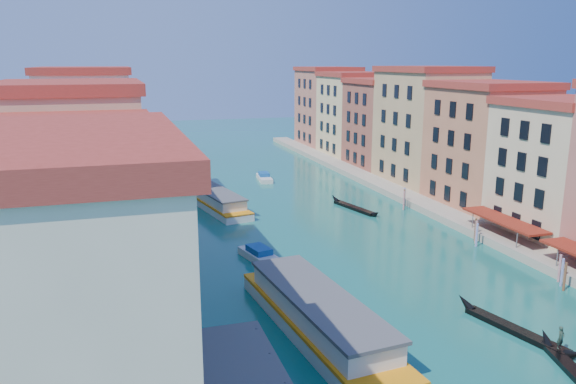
# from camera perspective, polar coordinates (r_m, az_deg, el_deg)

# --- Properties ---
(left_bank_palazzos) EXTENTS (12.80, 128.40, 21.00)m
(left_bank_palazzos) POSITION_cam_1_polar(r_m,az_deg,el_deg) (81.45, -19.71, 3.85)
(left_bank_palazzos) COLOR beige
(left_bank_palazzos) RESTS_ON ground
(right_bank_palazzos) EXTENTS (12.80, 128.40, 21.00)m
(right_bank_palazzos) POSITION_cam_1_polar(r_m,az_deg,el_deg) (96.87, 15.65, 5.51)
(right_bank_palazzos) COLOR brown
(right_bank_palazzos) RESTS_ON ground
(quay) EXTENTS (4.00, 140.00, 1.00)m
(quay) POSITION_cam_1_polar(r_m,az_deg,el_deg) (94.46, 11.21, -0.14)
(quay) COLOR gray
(quay) RESTS_ON ground
(mooring_poles_right) EXTENTS (1.44, 54.24, 3.20)m
(mooring_poles_right) POSITION_cam_1_polar(r_m,az_deg,el_deg) (64.05, 24.37, -6.71)
(mooring_poles_right) COLOR brown
(mooring_poles_right) RESTS_ON ground
(vaporetto_near) EXTENTS (7.41, 23.23, 3.40)m
(vaporetto_near) POSITION_cam_1_polar(r_m,az_deg,el_deg) (46.77, 3.10, -12.49)
(vaporetto_near) COLOR silver
(vaporetto_near) RESTS_ON ground
(vaporetto_far) EXTENTS (7.77, 19.12, 2.77)m
(vaporetto_far) POSITION_cam_1_polar(r_m,az_deg,el_deg) (85.66, -7.34, -0.84)
(vaporetto_far) COLOR white
(vaporetto_far) RESTS_ON ground
(gondola_fore) EXTENTS (3.90, 12.27, 2.48)m
(gondola_fore) POSITION_cam_1_polar(r_m,az_deg,el_deg) (50.86, 22.06, -12.68)
(gondola_fore) COLOR black
(gondola_fore) RESTS_ON ground
(gondola_far) EXTENTS (3.69, 11.91, 1.71)m
(gondola_far) POSITION_cam_1_polar(r_m,az_deg,el_deg) (85.29, 6.66, -1.50)
(gondola_far) COLOR black
(gondola_far) RESTS_ON ground
(motorboat_mid) EXTENTS (3.98, 7.69, 1.52)m
(motorboat_mid) POSITION_cam_1_polar(r_m,az_deg,el_deg) (63.09, -2.78, -6.48)
(motorboat_mid) COLOR silver
(motorboat_mid) RESTS_ON ground
(motorboat_far) EXTENTS (2.83, 7.06, 1.43)m
(motorboat_far) POSITION_cam_1_polar(r_m,az_deg,el_deg) (105.38, -2.42, 1.50)
(motorboat_far) COLOR silver
(motorboat_far) RESTS_ON ground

